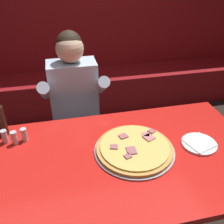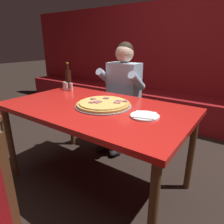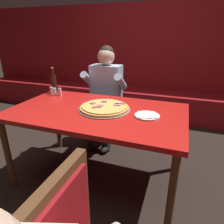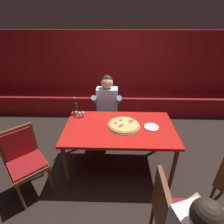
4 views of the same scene
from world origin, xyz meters
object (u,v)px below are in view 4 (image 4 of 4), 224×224
object	(u,v)px
main_dining_table	(119,131)
beer_bottle	(76,108)
pizza	(124,125)
diner_seated_blue_shirt	(107,107)
shaker_oregano	(80,115)
shaker_black_pepper	(76,114)
dining_chair_far_right	(172,215)
shaker_parmesan	(84,115)
plate_white_paper	(151,127)
dining_chair_near_right	(24,158)

from	to	relation	value
main_dining_table	beer_bottle	distance (m)	0.81
pizza	diner_seated_blue_shirt	world-z (taller)	diner_seated_blue_shirt
shaker_oregano	shaker_black_pepper	bearing A→B (deg)	155.59
shaker_black_pepper	dining_chair_far_right	distance (m)	1.86
pizza	shaker_parmesan	bearing A→B (deg)	158.87
shaker_parmesan	shaker_black_pepper	bearing A→B (deg)	176.70
plate_white_paper	dining_chair_far_right	world-z (taller)	dining_chair_far_right
plate_white_paper	beer_bottle	world-z (taller)	beer_bottle
main_dining_table	shaker_parmesan	world-z (taller)	shaker_parmesan
shaker_oregano	beer_bottle	bearing A→B (deg)	126.04
plate_white_paper	dining_chair_near_right	size ratio (longest dim) A/B	0.22
diner_seated_blue_shirt	plate_white_paper	bearing A→B (deg)	-46.82
shaker_black_pepper	diner_seated_blue_shirt	size ratio (longest dim) A/B	0.07
beer_bottle	dining_chair_near_right	world-z (taller)	beer_bottle
pizza	dining_chair_far_right	bearing A→B (deg)	-70.84
main_dining_table	plate_white_paper	bearing A→B (deg)	0.11
pizza	shaker_parmesan	xyz separation A→B (m)	(-0.63, 0.24, 0.02)
beer_bottle	dining_chair_near_right	xyz separation A→B (m)	(-0.53, -0.82, -0.30)
main_dining_table	shaker_oregano	bearing A→B (deg)	157.70
shaker_parmesan	shaker_oregano	size ratio (longest dim) A/B	1.00
dining_chair_far_right	diner_seated_blue_shirt	bearing A→B (deg)	110.26
shaker_black_pepper	shaker_oregano	distance (m)	0.07
pizza	shaker_black_pepper	world-z (taller)	shaker_black_pepper
shaker_parmesan	shaker_oregano	bearing A→B (deg)	-159.44
main_dining_table	shaker_oregano	xyz separation A→B (m)	(-0.62, 0.25, 0.11)
main_dining_table	shaker_parmesan	size ratio (longest dim) A/B	18.40
shaker_parmesan	dining_chair_far_right	bearing A→B (deg)	-53.92
pizza	shaker_parmesan	world-z (taller)	shaker_parmesan
plate_white_paper	dining_chair_near_right	bearing A→B (deg)	-164.92
shaker_parmesan	pizza	bearing A→B (deg)	-21.13
plate_white_paper	dining_chair_far_right	xyz separation A→B (m)	(0.02, -1.16, -0.19)
shaker_oregano	dining_chair_near_right	distance (m)	0.97
main_dining_table	diner_seated_blue_shirt	xyz separation A→B (m)	(-0.22, 0.72, 0.02)
main_dining_table	plate_white_paper	size ratio (longest dim) A/B	7.54
diner_seated_blue_shirt	beer_bottle	bearing A→B (deg)	-143.69
dining_chair_far_right	shaker_parmesan	bearing A→B (deg)	126.08
beer_bottle	dining_chair_near_right	size ratio (longest dim) A/B	0.30
shaker_parmesan	dining_chair_near_right	distance (m)	1.02
plate_white_paper	dining_chair_far_right	bearing A→B (deg)	-89.25
shaker_black_pepper	dining_chair_far_right	world-z (taller)	dining_chair_far_right
plate_white_paper	diner_seated_blue_shirt	size ratio (longest dim) A/B	0.16
dining_chair_near_right	plate_white_paper	bearing A→B (deg)	15.08
beer_bottle	diner_seated_blue_shirt	xyz separation A→B (m)	(0.49, 0.36, -0.16)
beer_bottle	shaker_oregano	xyz separation A→B (m)	(0.08, -0.11, -0.07)
shaker_parmesan	plate_white_paper	bearing A→B (deg)	-14.95
shaker_oregano	dining_chair_far_right	xyz separation A→B (m)	(1.10, -1.41, -0.22)
main_dining_table	diner_seated_blue_shirt	bearing A→B (deg)	106.73
plate_white_paper	diner_seated_blue_shirt	distance (m)	0.99
diner_seated_blue_shirt	shaker_oregano	bearing A→B (deg)	-130.67
dining_chair_near_right	pizza	bearing A→B (deg)	20.59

